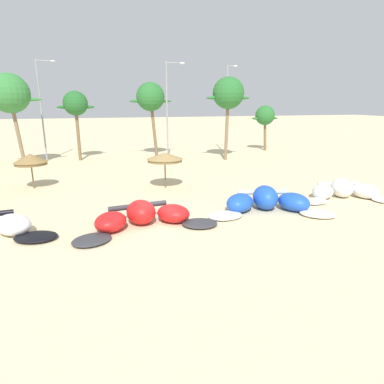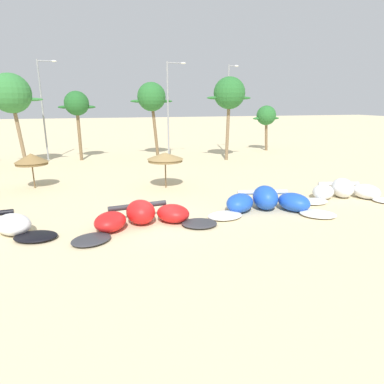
% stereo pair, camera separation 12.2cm
% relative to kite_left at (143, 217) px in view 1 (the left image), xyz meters
% --- Properties ---
extents(ground_plane, '(260.00, 260.00, 0.00)m').
position_rel_kite_left_xyz_m(ground_plane, '(0.91, 0.43, -0.50)').
color(ground_plane, beige).
extents(kite_left, '(7.98, 4.10, 1.31)m').
position_rel_kite_left_xyz_m(kite_left, '(0.00, 0.00, 0.00)').
color(kite_left, '#333338').
rests_on(kite_left, ground).
extents(kite_left_of_center, '(7.81, 4.56, 1.48)m').
position_rel_kite_left_xyz_m(kite_left_of_center, '(7.69, 0.43, 0.06)').
color(kite_left_of_center, white).
rests_on(kite_left_of_center, ground).
extents(kite_center, '(7.02, 4.19, 1.35)m').
position_rel_kite_left_xyz_m(kite_center, '(14.21, 1.41, 0.01)').
color(kite_center, white).
rests_on(kite_center, ground).
extents(beach_umbrella_middle, '(2.46, 2.46, 2.73)m').
position_rel_kite_left_xyz_m(beach_umbrella_middle, '(-7.08, 10.42, 1.79)').
color(beach_umbrella_middle, brown).
rests_on(beach_umbrella_middle, ground).
extents(beach_umbrella_near_palms, '(2.78, 2.78, 2.78)m').
position_rel_kite_left_xyz_m(beach_umbrella_near_palms, '(2.82, 7.72, 1.93)').
color(beach_umbrella_near_palms, brown).
rests_on(beach_umbrella_near_palms, ground).
extents(palm_left, '(5.79, 3.86, 9.27)m').
position_rel_kite_left_xyz_m(palm_left, '(-10.01, 20.37, 6.77)').
color(palm_left, '#7F6647').
rests_on(palm_left, ground).
extents(palm_left_of_gap, '(4.02, 2.68, 7.72)m').
position_rel_kite_left_xyz_m(palm_left_of_gap, '(-4.09, 22.92, 5.73)').
color(palm_left_of_gap, brown).
rests_on(palm_left_of_gap, ground).
extents(palm_center_left, '(4.99, 3.33, 8.77)m').
position_rel_kite_left_xyz_m(palm_center_left, '(4.32, 22.94, 6.51)').
color(palm_center_left, brown).
rests_on(palm_center_left, ground).
extents(palm_center_right, '(5.27, 3.51, 9.24)m').
position_rel_kite_left_xyz_m(palm_center_right, '(12.32, 18.55, 6.88)').
color(palm_center_right, '#7F6647').
rests_on(palm_center_right, ground).
extents(palm_right_of_gap, '(3.93, 2.62, 6.08)m').
position_rel_kite_left_xyz_m(palm_right_of_gap, '(20.12, 24.33, 4.17)').
color(palm_right_of_gap, brown).
rests_on(palm_right_of_gap, ground).
extents(lamppost_west, '(2.05, 0.24, 10.92)m').
position_rel_kite_left_xyz_m(lamppost_west, '(-7.60, 23.58, 5.54)').
color(lamppost_west, gray).
rests_on(lamppost_west, ground).
extents(lamppost_west_center, '(2.16, 0.24, 10.75)m').
position_rel_kite_left_xyz_m(lamppost_west_center, '(5.83, 20.07, 5.46)').
color(lamppost_west_center, gray).
rests_on(lamppost_west_center, ground).
extents(lamppost_east_center, '(1.37, 0.24, 10.91)m').
position_rel_kite_left_xyz_m(lamppost_east_center, '(13.95, 22.77, 5.45)').
color(lamppost_east_center, gray).
rests_on(lamppost_east_center, ground).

